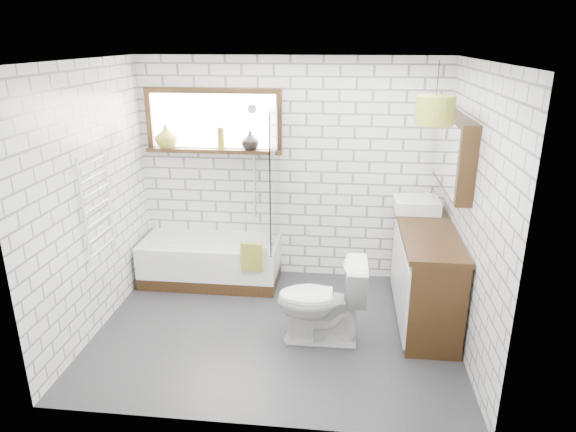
# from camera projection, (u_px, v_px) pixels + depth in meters

# --- Properties ---
(floor) EXTENTS (3.40, 2.60, 0.01)m
(floor) POSITION_uv_depth(u_px,v_px,m) (276.00, 330.00, 4.97)
(floor) COLOR #27272B
(floor) RESTS_ON ground
(ceiling) EXTENTS (3.40, 2.60, 0.01)m
(ceiling) POSITION_uv_depth(u_px,v_px,m) (273.00, 60.00, 4.14)
(ceiling) COLOR white
(ceiling) RESTS_ON ground
(wall_back) EXTENTS (3.40, 0.01, 2.50)m
(wall_back) POSITION_uv_depth(u_px,v_px,m) (290.00, 171.00, 5.78)
(wall_back) COLOR white
(wall_back) RESTS_ON ground
(wall_front) EXTENTS (3.40, 0.01, 2.50)m
(wall_front) POSITION_uv_depth(u_px,v_px,m) (248.00, 269.00, 3.33)
(wall_front) COLOR white
(wall_front) RESTS_ON ground
(wall_left) EXTENTS (0.01, 2.60, 2.50)m
(wall_left) POSITION_uv_depth(u_px,v_px,m) (92.00, 201.00, 4.73)
(wall_left) COLOR white
(wall_left) RESTS_ON ground
(wall_right) EXTENTS (0.01, 2.60, 2.50)m
(wall_right) POSITION_uv_depth(u_px,v_px,m) (472.00, 214.00, 4.38)
(wall_right) COLOR white
(wall_right) RESTS_ON ground
(window) EXTENTS (1.52, 0.16, 0.68)m
(window) POSITION_uv_depth(u_px,v_px,m) (213.00, 121.00, 5.64)
(window) COLOR black
(window) RESTS_ON wall_back
(towel_radiator) EXTENTS (0.06, 0.52, 1.00)m
(towel_radiator) POSITION_uv_depth(u_px,v_px,m) (97.00, 206.00, 4.74)
(towel_radiator) COLOR white
(towel_radiator) RESTS_ON wall_left
(mirror_cabinet) EXTENTS (0.16, 1.20, 0.70)m
(mirror_cabinet) POSITION_uv_depth(u_px,v_px,m) (454.00, 153.00, 4.82)
(mirror_cabinet) COLOR black
(mirror_cabinet) RESTS_ON wall_right
(shower_riser) EXTENTS (0.02, 0.02, 1.30)m
(shower_riser) POSITION_uv_depth(u_px,v_px,m) (254.00, 162.00, 5.75)
(shower_riser) COLOR silver
(shower_riser) RESTS_ON wall_back
(bathtub) EXTENTS (1.54, 0.68, 0.50)m
(bathtub) POSITION_uv_depth(u_px,v_px,m) (211.00, 261.00, 5.88)
(bathtub) COLOR white
(bathtub) RESTS_ON floor
(shower_screen) EXTENTS (0.02, 0.72, 1.50)m
(shower_screen) POSITION_uv_depth(u_px,v_px,m) (275.00, 179.00, 5.47)
(shower_screen) COLOR white
(shower_screen) RESTS_ON bathtub
(towel_green) EXTENTS (0.23, 0.06, 0.31)m
(towel_green) POSITION_uv_depth(u_px,v_px,m) (252.00, 257.00, 5.43)
(towel_green) COLOR olive
(towel_green) RESTS_ON bathtub
(towel_beige) EXTENTS (0.18, 0.05, 0.24)m
(towel_beige) POSITION_uv_depth(u_px,v_px,m) (259.00, 257.00, 5.42)
(towel_beige) COLOR tan
(towel_beige) RESTS_ON bathtub
(vanity) EXTENTS (0.53, 1.64, 0.94)m
(vanity) POSITION_uv_depth(u_px,v_px,m) (424.00, 272.00, 5.10)
(vanity) COLOR black
(vanity) RESTS_ON floor
(basin) EXTENTS (0.46, 0.40, 0.13)m
(basin) POSITION_uv_depth(u_px,v_px,m) (416.00, 205.00, 5.40)
(basin) COLOR white
(basin) RESTS_ON vanity
(tap) EXTENTS (0.04, 0.04, 0.17)m
(tap) POSITION_uv_depth(u_px,v_px,m) (433.00, 199.00, 5.36)
(tap) COLOR silver
(tap) RESTS_ON vanity
(toilet) EXTENTS (0.47, 0.81, 0.82)m
(toilet) POSITION_uv_depth(u_px,v_px,m) (321.00, 301.00, 4.66)
(toilet) COLOR white
(toilet) RESTS_ON floor
(vase_olive) EXTENTS (0.30, 0.30, 0.26)m
(vase_olive) POSITION_uv_depth(u_px,v_px,m) (166.00, 138.00, 5.73)
(vase_olive) COLOR olive
(vase_olive) RESTS_ON window
(vase_dark) EXTENTS (0.26, 0.26, 0.21)m
(vase_dark) POSITION_uv_depth(u_px,v_px,m) (250.00, 142.00, 5.64)
(vase_dark) COLOR black
(vase_dark) RESTS_ON window
(bottle) EXTENTS (0.10, 0.10, 0.24)m
(bottle) POSITION_uv_depth(u_px,v_px,m) (221.00, 140.00, 5.67)
(bottle) COLOR olive
(bottle) RESTS_ON window
(pendant) EXTENTS (0.32, 0.32, 0.24)m
(pendant) POSITION_uv_depth(u_px,v_px,m) (435.00, 110.00, 4.27)
(pendant) COLOR olive
(pendant) RESTS_ON ceiling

